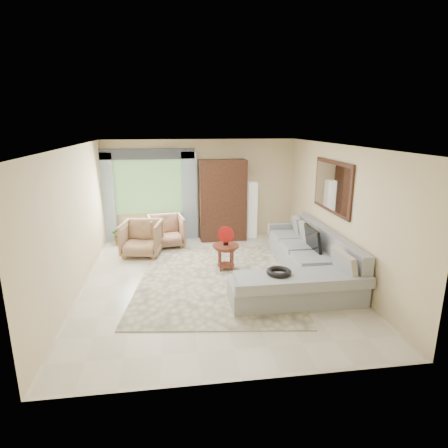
{
  "coord_description": "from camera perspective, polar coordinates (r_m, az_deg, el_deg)",
  "views": [
    {
      "loc": [
        -0.76,
        -6.77,
        2.99
      ],
      "look_at": [
        0.25,
        0.35,
        1.05
      ],
      "focal_mm": 30.0,
      "sensor_mm": 36.0,
      "label": 1
    }
  ],
  "objects": [
    {
      "name": "coffee_table",
      "position": [
        7.86,
        0.27,
        -5.03
      ],
      "size": [
        0.55,
        0.55,
        0.55
      ],
      "rotation": [
        0.0,
        0.0,
        0.04
      ],
      "color": "#542416",
      "rests_on": "ground"
    },
    {
      "name": "armoire",
      "position": [
        9.78,
        -0.21,
        3.65
      ],
      "size": [
        1.2,
        0.55,
        2.1
      ],
      "primitive_type": "cube",
      "color": "black",
      "rests_on": "ground"
    },
    {
      "name": "tv_screen",
      "position": [
        7.82,
        13.37,
        -2.2
      ],
      "size": [
        0.14,
        0.74,
        0.48
      ],
      "primitive_type": "cube",
      "rotation": [
        0.0,
        -0.17,
        0.0
      ],
      "color": "black",
      "rests_on": "sectional_sofa"
    },
    {
      "name": "curtain_left",
      "position": [
        9.96,
        -17.44,
        3.75
      ],
      "size": [
        0.4,
        0.08,
        2.3
      ],
      "primitive_type": "cube",
      "color": "#9EB7CC",
      "rests_on": "ground"
    },
    {
      "name": "curtain_right",
      "position": [
        9.84,
        -5.26,
        4.25
      ],
      "size": [
        0.4,
        0.08,
        2.3
      ],
      "primitive_type": "cube",
      "color": "#9EB7CC",
      "rests_on": "ground"
    },
    {
      "name": "window",
      "position": [
        9.89,
        -11.44,
        5.54
      ],
      "size": [
        1.8,
        0.04,
        1.4
      ],
      "primitive_type": "cube",
      "color": "#669E59",
      "rests_on": "wall_back"
    },
    {
      "name": "potted_plant",
      "position": [
        9.89,
        -15.46,
        -1.55
      ],
      "size": [
        0.56,
        0.52,
        0.5
      ],
      "primitive_type": "imported",
      "rotation": [
        0.0,
        0.0,
        0.34
      ],
      "color": "#999999",
      "rests_on": "ground"
    },
    {
      "name": "area_rug",
      "position": [
        7.54,
        -1.05,
        -8.17
      ],
      "size": [
        3.49,
        4.35,
        0.02
      ],
      "primitive_type": "cube",
      "rotation": [
        0.0,
        0.0,
        -0.13
      ],
      "color": "beige",
      "rests_on": "ground"
    },
    {
      "name": "floor_lamp",
      "position": [
        10.03,
        4.28,
        2.15
      ],
      "size": [
        0.24,
        0.24,
        1.5
      ],
      "primitive_type": "cube",
      "color": "silver",
      "rests_on": "ground"
    },
    {
      "name": "red_disc",
      "position": [
        7.7,
        0.27,
        -1.6
      ],
      "size": [
        0.33,
        0.13,
        0.34
      ],
      "primitive_type": "cylinder",
      "rotation": [
        1.57,
        0.0,
        -0.31
      ],
      "color": "#A01110",
      "rests_on": "coffee_table"
    },
    {
      "name": "sectional_sofa",
      "position": [
        7.57,
        12.22,
        -6.22
      ],
      "size": [
        2.3,
        3.46,
        0.9
      ],
      "color": "#9A9CA2",
      "rests_on": "ground"
    },
    {
      "name": "wall_mirror",
      "position": [
        7.91,
        16.15,
        5.49
      ],
      "size": [
        0.05,
        1.7,
        1.05
      ],
      "color": "black",
      "rests_on": "wall_right"
    },
    {
      "name": "ground",
      "position": [
        7.44,
        -1.55,
        -8.6
      ],
      "size": [
        6.0,
        6.0,
        0.0
      ],
      "primitive_type": "plane",
      "color": "silver",
      "rests_on": "ground"
    },
    {
      "name": "garden_hose",
      "position": [
        6.48,
        8.36,
        -7.22
      ],
      "size": [
        0.43,
        0.43,
        0.09
      ],
      "primitive_type": "torus",
      "color": "black",
      "rests_on": "sectional_sofa"
    },
    {
      "name": "armchair_left",
      "position": [
        8.91,
        -12.43,
        -2.14
      ],
      "size": [
        1.01,
        1.03,
        0.81
      ],
      "primitive_type": "imported",
      "rotation": [
        0.0,
        0.0,
        -0.18
      ],
      "color": "#966F52",
      "rests_on": "ground"
    },
    {
      "name": "armchair_right",
      "position": [
        9.44,
        -8.8,
        -1.08
      ],
      "size": [
        0.95,
        0.97,
        0.78
      ],
      "primitive_type": "imported",
      "rotation": [
        0.0,
        0.0,
        0.14
      ],
      "color": "#A07157",
      "rests_on": "ground"
    },
    {
      "name": "valance",
      "position": [
        9.72,
        -11.72,
        10.42
      ],
      "size": [
        2.4,
        0.12,
        0.26
      ],
      "primitive_type": "cube",
      "color": "#1E232D",
      "rests_on": "wall_back"
    }
  ]
}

